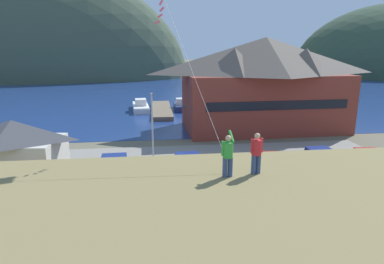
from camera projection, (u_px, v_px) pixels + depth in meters
ground_plane at (202, 207)px, 23.46m from camera, size 600.00×600.00×0.00m
parking_lot_pad at (193, 180)px, 28.26m from camera, size 40.00×20.00×0.10m
bay_water at (166, 94)px, 81.22m from camera, size 360.00×84.00×0.03m
far_hill_west_ridge at (19, 78)px, 121.95m from camera, size 123.79×50.26×82.45m
harbor_lodge at (265, 81)px, 44.41m from camera, size 22.62×12.24×12.27m
storage_shed_near_lot at (15, 151)px, 26.98m from camera, size 8.19×5.96×5.35m
storage_shed_waterside at (204, 111)px, 45.49m from camera, size 5.04×5.76×4.71m
wharf_dock at (162, 110)px, 58.24m from camera, size 3.20×15.97×0.70m
moored_boat_wharfside at (141, 107)px, 59.34m from camera, size 3.35×8.55×2.16m
moored_boat_outer_mooring at (180, 106)px, 59.90m from camera, size 2.00×6.24×2.16m
parked_car_front_row_end at (113, 165)px, 28.78m from camera, size 4.26×2.17×1.82m
parked_car_back_row_left at (318, 157)px, 30.83m from camera, size 4.27×2.19×1.82m
parked_car_mid_row_near at (160, 195)px, 22.92m from camera, size 4.35×2.36×1.82m
parked_car_front_row_red at (269, 163)px, 29.31m from camera, size 4.34×2.34×1.82m
parked_car_lone_by_shed at (189, 163)px, 29.26m from camera, size 4.21×2.07×1.82m
parked_car_mid_row_far at (39, 203)px, 21.75m from camera, size 4.22×2.09×1.82m
parked_car_mid_row_center at (290, 187)px, 24.17m from camera, size 4.35×2.36×1.82m
parked_car_back_row_right at (369, 158)px, 30.49m from camera, size 4.29×2.23×1.82m
parking_light_pole at (152, 122)px, 32.28m from camera, size 0.24×0.78×6.59m
person_kite_flyer at (228, 154)px, 13.35m from camera, size 0.52×0.68×1.86m
person_companion at (257, 152)px, 13.68m from camera, size 0.54×0.40×1.74m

